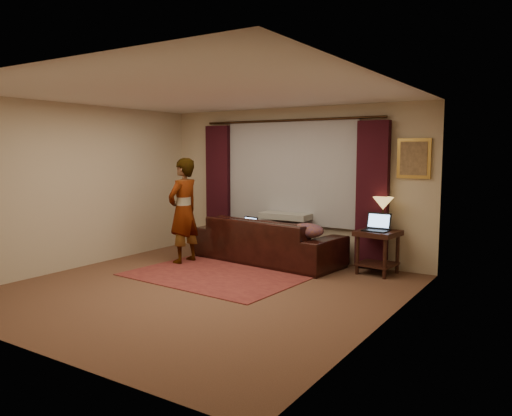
{
  "coord_description": "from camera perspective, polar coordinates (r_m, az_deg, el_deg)",
  "views": [
    {
      "loc": [
        4.17,
        -5.12,
        1.84
      ],
      "look_at": [
        0.1,
        1.2,
        1.0
      ],
      "focal_mm": 35.0,
      "sensor_mm": 36.0,
      "label": 1
    }
  ],
  "objects": [
    {
      "name": "floor",
      "position": [
        6.85,
        -6.23,
        -9.28
      ],
      "size": [
        5.0,
        5.0,
        0.01
      ],
      "primitive_type": "cube",
      "color": "brown",
      "rests_on": "ground"
    },
    {
      "name": "ceiling",
      "position": [
        6.64,
        -6.5,
        12.9
      ],
      "size": [
        5.0,
        5.0,
        0.02
      ],
      "primitive_type": "cube",
      "color": "silver",
      "rests_on": "ground"
    },
    {
      "name": "wall_back",
      "position": [
        8.7,
        4.09,
        2.81
      ],
      "size": [
        5.0,
        0.02,
        2.6
      ],
      "primitive_type": "cube",
      "color": "beige",
      "rests_on": "ground"
    },
    {
      "name": "wall_front",
      "position": [
        4.95,
        -24.92,
        -0.5
      ],
      "size": [
        5.0,
        0.02,
        2.6
      ],
      "primitive_type": "cube",
      "color": "beige",
      "rests_on": "ground"
    },
    {
      "name": "wall_left",
      "position": [
        8.42,
        -19.69,
        2.33
      ],
      "size": [
        0.02,
        5.0,
        2.6
      ],
      "primitive_type": "cube",
      "color": "beige",
      "rests_on": "ground"
    },
    {
      "name": "wall_right",
      "position": [
        5.41,
        14.65,
        0.43
      ],
      "size": [
        0.02,
        5.0,
        2.6
      ],
      "primitive_type": "cube",
      "color": "beige",
      "rests_on": "ground"
    },
    {
      "name": "sheer_curtain",
      "position": [
        8.64,
        3.91,
        4.11
      ],
      "size": [
        2.5,
        0.05,
        1.8
      ],
      "primitive_type": "cube",
      "color": "#9D9DA4",
      "rests_on": "wall_back"
    },
    {
      "name": "drape_left",
      "position": [
        9.43,
        -4.27,
        2.35
      ],
      "size": [
        0.5,
        0.14,
        2.3
      ],
      "primitive_type": "cube",
      "color": "black",
      "rests_on": "floor"
    },
    {
      "name": "drape_right",
      "position": [
        8.0,
        13.17,
        1.48
      ],
      "size": [
        0.5,
        0.14,
        2.3
      ],
      "primitive_type": "cube",
      "color": "black",
      "rests_on": "floor"
    },
    {
      "name": "curtain_rod",
      "position": [
        8.6,
        3.79,
        9.97
      ],
      "size": [
        0.04,
        0.04,
        3.4
      ],
      "primitive_type": "cylinder",
      "color": "black",
      "rests_on": "wall_back"
    },
    {
      "name": "picture_frame",
      "position": [
        7.87,
        17.61,
        5.43
      ],
      "size": [
        0.5,
        0.04,
        0.6
      ],
      "primitive_type": "cube",
      "color": "gold",
      "rests_on": "wall_back"
    },
    {
      "name": "sofa",
      "position": [
        8.39,
        1.38,
        -2.7
      ],
      "size": [
        2.67,
        1.38,
        1.03
      ],
      "primitive_type": "imported",
      "rotation": [
        0.0,
        0.0,
        3.03
      ],
      "color": "black",
      "rests_on": "floor"
    },
    {
      "name": "throw_blanket",
      "position": [
        8.48,
        3.37,
        0.91
      ],
      "size": [
        0.87,
        0.36,
        0.1
      ],
      "primitive_type": "cube",
      "rotation": [
        0.0,
        0.0,
        0.02
      ],
      "color": "#999892",
      "rests_on": "sofa"
    },
    {
      "name": "clothing_pile",
      "position": [
        7.74,
        5.85,
        -2.65
      ],
      "size": [
        0.55,
        0.43,
        0.23
      ],
      "primitive_type": "ellipsoid",
      "rotation": [
        0.0,
        0.0,
        -0.02
      ],
      "color": "brown",
      "rests_on": "sofa"
    },
    {
      "name": "laptop_sofa",
      "position": [
        8.42,
        -1.22,
        -1.88
      ],
      "size": [
        0.38,
        0.4,
        0.23
      ],
      "primitive_type": null,
      "rotation": [
        0.0,
        0.0,
        -0.22
      ],
      "color": "black",
      "rests_on": "sofa"
    },
    {
      "name": "area_rug",
      "position": [
        7.54,
        -4.82,
        -7.72
      ],
      "size": [
        2.64,
        1.85,
        0.01
      ],
      "primitive_type": "cube",
      "rotation": [
        0.0,
        0.0,
        -0.06
      ],
      "color": "maroon",
      "rests_on": "floor"
    },
    {
      "name": "end_table",
      "position": [
        7.81,
        13.72,
        -4.94
      ],
      "size": [
        0.64,
        0.64,
        0.66
      ],
      "primitive_type": "cube",
      "rotation": [
        0.0,
        0.0,
        -0.12
      ],
      "color": "black",
      "rests_on": "floor"
    },
    {
      "name": "tiffany_lamp",
      "position": [
        7.81,
        14.29,
        -0.62
      ],
      "size": [
        0.42,
        0.42,
        0.5
      ],
      "primitive_type": null,
      "rotation": [
        0.0,
        0.0,
        -0.45
      ],
      "color": "olive",
      "rests_on": "end_table"
    },
    {
      "name": "laptop_table",
      "position": [
        7.67,
        13.55,
        -1.6
      ],
      "size": [
        0.37,
        0.4,
        0.27
      ],
      "primitive_type": null,
      "rotation": [
        0.0,
        0.0,
        -0.01
      ],
      "color": "black",
      "rests_on": "end_table"
    },
    {
      "name": "person",
      "position": [
        8.36,
        -8.28,
        -0.32
      ],
      "size": [
        0.52,
        0.52,
        1.75
      ],
      "primitive_type": "imported",
      "rotation": [
        0.0,
        0.0,
        -1.59
      ],
      "color": "#999892",
      "rests_on": "floor"
    }
  ]
}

